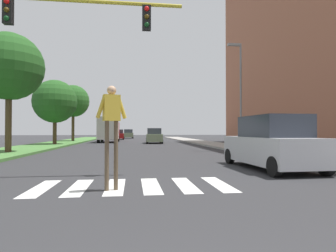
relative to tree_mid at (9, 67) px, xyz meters
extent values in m
plane|color=#2D2D30|center=(7.47, 12.62, -5.30)|extent=(140.00, 140.00, 0.00)
cube|color=silver|center=(5.22, -10.86, -5.29)|extent=(0.45, 2.20, 0.01)
cube|color=silver|center=(6.12, -10.86, -5.29)|extent=(0.45, 2.20, 0.01)
cube|color=silver|center=(7.02, -10.86, -5.29)|extent=(0.45, 2.20, 0.01)
cube|color=silver|center=(7.92, -10.86, -5.29)|extent=(0.45, 2.20, 0.01)
cube|color=silver|center=(8.82, -10.86, -5.29)|extent=(0.45, 2.20, 0.01)
cube|color=silver|center=(9.72, -10.86, -5.29)|extent=(0.45, 2.20, 0.01)
cube|color=#477A38|center=(-0.45, 10.62, -5.22)|extent=(4.10, 64.00, 0.15)
cylinder|color=#4C3823|center=(0.00, 0.00, -3.17)|extent=(0.36, 0.36, 3.95)
sphere|color=#23561E|center=(0.00, 0.00, 0.02)|extent=(4.07, 4.07, 4.07)
cylinder|color=#4C3823|center=(-0.07, 10.55, -3.71)|extent=(0.36, 0.36, 2.88)
sphere|color=#23561E|center=(-0.07, 10.55, -1.01)|extent=(4.18, 4.18, 4.18)
cylinder|color=#4C3823|center=(-0.17, 19.54, -3.20)|extent=(0.36, 0.36, 3.89)
sphere|color=#23561E|center=(-0.17, 19.54, -0.03)|extent=(4.09, 4.09, 4.09)
cube|color=#9E9991|center=(15.59, 10.62, -5.22)|extent=(3.00, 64.00, 0.15)
cylinder|color=gold|center=(5.18, -8.96, 0.25)|extent=(7.76, 0.12, 0.12)
cube|color=black|center=(3.62, -8.96, -0.20)|extent=(0.28, 0.20, 0.80)
sphere|color=red|center=(3.62, -9.08, 0.06)|extent=(0.16, 0.16, 0.16)
sphere|color=#4C380F|center=(3.62, -9.08, -0.20)|extent=(0.16, 0.16, 0.16)
sphere|color=#0F3F19|center=(3.62, -9.08, -0.46)|extent=(0.16, 0.16, 0.16)
cube|color=black|center=(7.89, -8.96, -0.20)|extent=(0.28, 0.20, 0.80)
sphere|color=red|center=(7.89, -9.08, 0.06)|extent=(0.16, 0.16, 0.16)
sphere|color=#4C380F|center=(7.89, -9.08, -0.20)|extent=(0.16, 0.16, 0.16)
sphere|color=#0F3F19|center=(7.89, -9.08, -0.46)|extent=(0.16, 0.16, 0.16)
cylinder|color=slate|center=(15.09, 1.19, -1.40)|extent=(0.14, 0.14, 7.50)
cube|color=gray|center=(14.59, 1.19, 2.25)|extent=(0.90, 0.24, 0.16)
cylinder|color=brown|center=(7.05, -11.29, -4.47)|extent=(0.13, 0.13, 1.65)
cylinder|color=brown|center=(6.84, -11.35, -4.47)|extent=(0.13, 0.13, 1.65)
cube|color=gold|center=(6.95, -11.32, -3.34)|extent=(0.44, 0.35, 0.62)
cylinder|color=gold|center=(7.18, -11.25, -3.31)|extent=(0.28, 0.17, 0.58)
cylinder|color=gold|center=(6.72, -11.40, -3.31)|extent=(0.28, 0.17, 0.58)
sphere|color=tan|center=(6.95, -11.32, -2.92)|extent=(0.28, 0.28, 0.22)
cube|color=#B7B7BC|center=(12.55, -8.11, -4.60)|extent=(2.04, 4.66, 0.96)
cube|color=#2D333D|center=(12.56, -8.34, -3.72)|extent=(1.75, 2.58, 0.79)
cylinder|color=black|center=(11.63, -6.29, -4.98)|extent=(0.24, 0.65, 0.64)
cylinder|color=black|center=(13.36, -6.24, -4.98)|extent=(0.24, 0.65, 0.64)
cylinder|color=black|center=(11.74, -9.99, -4.98)|extent=(0.24, 0.65, 0.64)
cylinder|color=black|center=(13.48, -9.94, -4.98)|extent=(0.24, 0.65, 0.64)
cube|color=gray|center=(9.92, 14.58, -4.66)|extent=(2.04, 4.67, 0.83)
cube|color=#2D333D|center=(9.94, 14.81, -3.91)|extent=(1.69, 2.14, 0.68)
cylinder|color=black|center=(10.64, 12.70, -4.98)|extent=(0.25, 0.65, 0.64)
cylinder|color=black|center=(9.01, 12.79, -4.98)|extent=(0.25, 0.65, 0.64)
cylinder|color=black|center=(10.84, 16.37, -4.98)|extent=(0.25, 0.65, 0.64)
cylinder|color=black|center=(9.21, 16.46, -4.98)|extent=(0.25, 0.65, 0.64)
cube|color=maroon|center=(5.06, 29.30, -4.68)|extent=(2.00, 4.43, 0.79)
cube|color=#2D333D|center=(5.07, 29.08, -3.97)|extent=(1.69, 2.02, 0.65)
cylinder|color=black|center=(4.16, 31.00, -4.98)|extent=(0.24, 0.65, 0.64)
cylinder|color=black|center=(5.84, 31.06, -4.98)|extent=(0.24, 0.65, 0.64)
cylinder|color=black|center=(4.29, 27.54, -4.98)|extent=(0.24, 0.65, 0.64)
cylinder|color=black|center=(5.97, 27.60, -4.98)|extent=(0.24, 0.65, 0.64)
cube|color=gray|center=(6.59, 37.44, -4.66)|extent=(1.97, 4.27, 0.83)
cube|color=#2D333D|center=(6.60, 37.23, -3.91)|extent=(1.67, 1.95, 0.68)
cylinder|color=black|center=(5.70, 39.05, -4.98)|extent=(0.24, 0.65, 0.64)
cylinder|color=black|center=(7.35, 39.12, -4.98)|extent=(0.24, 0.65, 0.64)
cylinder|color=black|center=(5.83, 35.75, -4.98)|extent=(0.24, 0.65, 0.64)
cylinder|color=black|center=(7.48, 35.82, -4.98)|extent=(0.24, 0.65, 0.64)
cube|color=maroon|center=(4.49, 20.25, -3.85)|extent=(2.30, 2.00, 2.20)
cube|color=beige|center=(4.49, 17.15, -3.55)|extent=(2.30, 4.20, 2.70)
cylinder|color=black|center=(3.44, 20.25, -4.85)|extent=(0.30, 0.90, 0.90)
cylinder|color=black|center=(5.54, 20.25, -4.85)|extent=(0.30, 0.90, 0.90)
cylinder|color=black|center=(3.44, 16.10, -4.85)|extent=(0.30, 0.90, 0.90)
cylinder|color=black|center=(5.54, 16.10, -4.85)|extent=(0.30, 0.90, 0.90)
camera|label=1|loc=(7.45, -18.20, -3.89)|focal=30.43mm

